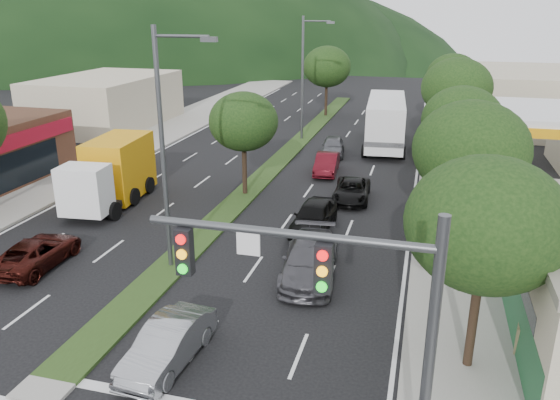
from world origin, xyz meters
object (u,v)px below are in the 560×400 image
(tree_r_b, at_px, (471,150))
(car_queue_a, at_px, (314,216))
(tree_r_c, at_px, (462,120))
(car_queue_b, at_px, (310,260))
(streetlight_near, at_px, (167,141))
(motorhome, at_px, (386,122))
(tree_r_e, at_px, (453,76))
(car_queue_e, at_px, (333,146))
(tree_r_a, at_px, (486,224))
(suv_maroon, at_px, (37,252))
(car_queue_c, at_px, (327,164))
(streetlight_mid, at_px, (305,73))
(traffic_signal, at_px, (353,316))
(car_queue_d, at_px, (352,190))
(tree_r_d, at_px, (457,88))
(a_frame_sign, at_px, (527,338))
(tree_med_far, at_px, (327,67))
(tree_med_near, at_px, (243,122))
(sedan_silver, at_px, (168,344))
(box_truck, at_px, (113,174))

(tree_r_b, relative_size, car_queue_a, 1.57)
(tree_r_c, height_order, car_queue_b, tree_r_c)
(streetlight_near, relative_size, motorhome, 0.98)
(tree_r_e, relative_size, car_queue_e, 1.65)
(tree_r_e, xyz_separation_m, car_queue_e, (-8.56, -11.30, -4.20))
(car_queue_b, bearing_deg, tree_r_a, -44.43)
(suv_maroon, bearing_deg, tree_r_b, -164.96)
(tree_r_b, xyz_separation_m, motorhome, (-5.02, 20.29, -2.99))
(tree_r_e, height_order, suv_maroon, tree_r_e)
(suv_maroon, bearing_deg, car_queue_c, -121.03)
(tree_r_a, bearing_deg, streetlight_mid, 112.13)
(traffic_signal, height_order, car_queue_d, traffic_signal)
(tree_r_e, bearing_deg, tree_r_d, -90.00)
(tree_r_e, relative_size, a_frame_sign, 4.73)
(tree_r_c, distance_m, car_queue_d, 7.17)
(tree_med_far, distance_m, suv_maroon, 38.06)
(car_queue_d, relative_size, car_queue_e, 1.06)
(car_queue_d, distance_m, a_frame_sign, 15.64)
(tree_med_near, bearing_deg, sedan_silver, -79.72)
(streetlight_mid, relative_size, car_queue_e, 2.47)
(sedan_silver, height_order, a_frame_sign, a_frame_sign)
(tree_med_far, relative_size, car_queue_c, 1.70)
(suv_maroon, xyz_separation_m, motorhome, (12.60, 25.68, 1.42))
(car_queue_b, relative_size, motorhome, 0.52)
(tree_med_near, distance_m, car_queue_b, 11.63)
(motorhome, bearing_deg, tree_r_e, 52.86)
(tree_med_near, height_order, box_truck, tree_med_near)
(car_queue_b, height_order, a_frame_sign, a_frame_sign)
(car_queue_c, bearing_deg, streetlight_near, -107.57)
(car_queue_b, bearing_deg, streetlight_mid, 96.79)
(tree_r_b, relative_size, tree_r_d, 0.97)
(sedan_silver, bearing_deg, tree_med_near, 104.41)
(tree_r_b, bearing_deg, tree_r_a, -90.00)
(car_queue_a, distance_m, box_truck, 12.01)
(traffic_signal, relative_size, tree_r_e, 1.04)
(car_queue_e, bearing_deg, traffic_signal, -87.09)
(tree_r_d, distance_m, tree_r_e, 10.00)
(suv_maroon, relative_size, motorhome, 0.44)
(streetlight_near, relative_size, suv_maroon, 2.21)
(tree_med_near, bearing_deg, car_queue_d, 6.38)
(tree_r_a, height_order, car_queue_a, tree_r_a)
(tree_med_far, bearing_deg, sedan_silver, -86.02)
(tree_med_far, distance_m, streetlight_near, 36.01)
(suv_maroon, relative_size, car_queue_a, 1.03)
(tree_med_far, xyz_separation_m, car_queue_b, (5.96, -35.30, -4.24))
(car_queue_d, bearing_deg, traffic_signal, -85.67)
(tree_med_near, relative_size, streetlight_mid, 0.60)
(tree_med_near, relative_size, motorhome, 0.59)
(tree_r_c, bearing_deg, motorhome, 112.20)
(tree_r_b, distance_m, motorhome, 21.12)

